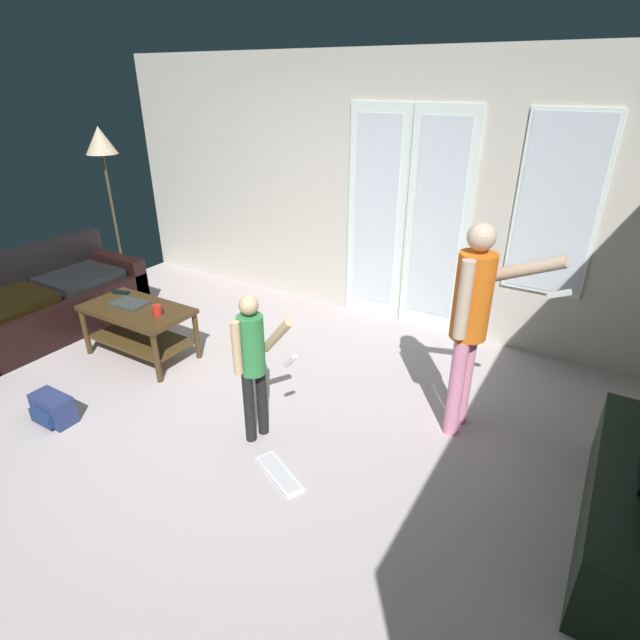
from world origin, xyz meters
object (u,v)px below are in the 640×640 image
(coffee_table, at_px, (138,321))
(laptop_closed, at_px, (129,304))
(leather_couch, at_px, (45,304))
(tv_remote_black, at_px, (121,292))
(tv_stand, at_px, (634,508))
(cup_near_edge, at_px, (157,310))
(loose_keyboard, at_px, (279,474))
(person_child, at_px, (253,357))
(floor_lamp, at_px, (102,150))
(person_adult, at_px, (473,314))
(backpack, at_px, (52,409))

(coffee_table, bearing_deg, laptop_closed, 173.23)
(laptop_closed, bearing_deg, leather_couch, -178.29)
(coffee_table, height_order, tv_remote_black, tv_remote_black)
(leather_couch, bearing_deg, tv_stand, 1.13)
(leather_couch, xyz_separation_m, tv_stand, (5.26, 0.10, -0.05))
(cup_near_edge, xyz_separation_m, tv_remote_black, (-0.68, 0.16, -0.04))
(loose_keyboard, bearing_deg, person_child, 145.93)
(coffee_table, bearing_deg, tv_remote_black, 158.94)
(tv_stand, distance_m, floor_lamp, 5.83)
(coffee_table, distance_m, cup_near_edge, 0.35)
(loose_keyboard, bearing_deg, tv_remote_black, 162.01)
(person_child, height_order, laptop_closed, person_child)
(person_adult, height_order, floor_lamp, floor_lamp)
(person_child, height_order, tv_remote_black, person_child)
(leather_couch, height_order, cup_near_edge, leather_couch)
(person_adult, xyz_separation_m, cup_near_edge, (-2.57, -0.49, -0.40))
(leather_couch, bearing_deg, backpack, -32.03)
(cup_near_edge, bearing_deg, laptop_closed, 176.90)
(tv_stand, distance_m, tv_remote_black, 4.40)
(person_child, height_order, floor_lamp, floor_lamp)
(person_adult, height_order, tv_remote_black, person_adult)
(floor_lamp, bearing_deg, tv_remote_black, -38.56)
(person_child, relative_size, laptop_closed, 3.50)
(person_adult, bearing_deg, leather_couch, -171.60)
(leather_couch, distance_m, coffee_table, 1.27)
(coffee_table, xyz_separation_m, laptop_closed, (-0.10, 0.01, 0.15))
(tv_stand, bearing_deg, backpack, -164.93)
(laptop_closed, xyz_separation_m, cup_near_edge, (0.39, -0.02, 0.03))
(person_adult, relative_size, loose_keyboard, 3.46)
(person_adult, distance_m, laptop_closed, 3.03)
(coffee_table, height_order, backpack, coffee_table)
(laptop_closed, bearing_deg, tv_remote_black, 149.10)
(backpack, relative_size, laptop_closed, 1.05)
(person_child, bearing_deg, laptop_closed, 167.25)
(coffee_table, distance_m, person_adult, 2.96)
(person_adult, relative_size, cup_near_edge, 16.58)
(loose_keyboard, bearing_deg, laptop_closed, 163.10)
(coffee_table, bearing_deg, leather_couch, -174.02)
(floor_lamp, distance_m, loose_keyboard, 4.28)
(coffee_table, xyz_separation_m, loose_keyboard, (2.02, -0.63, -0.35))
(laptop_closed, distance_m, cup_near_edge, 0.40)
(leather_couch, bearing_deg, tv_remote_black, 18.02)
(backpack, bearing_deg, leather_couch, 147.97)
(tv_stand, bearing_deg, leather_couch, -178.87)
(coffee_table, distance_m, tv_stand, 4.00)
(laptop_closed, bearing_deg, person_child, -18.12)
(person_child, height_order, loose_keyboard, person_child)
(tv_remote_black, bearing_deg, loose_keyboard, -35.24)
(laptop_closed, height_order, tv_remote_black, laptop_closed)
(backpack, height_order, tv_remote_black, tv_remote_black)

